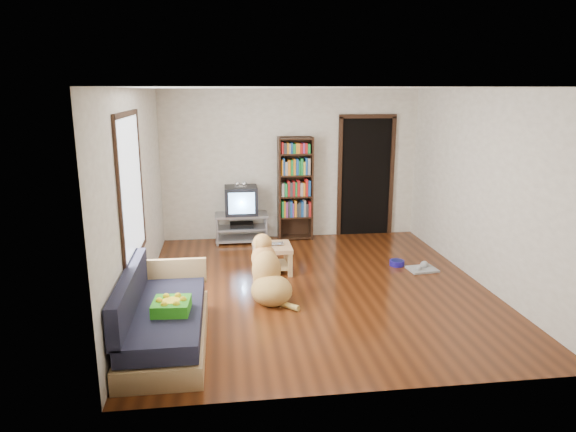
{
  "coord_description": "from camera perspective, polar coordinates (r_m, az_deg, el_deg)",
  "views": [
    {
      "loc": [
        -1.21,
        -6.37,
        2.58
      ],
      "look_at": [
        -0.33,
        0.38,
        0.9
      ],
      "focal_mm": 32.0,
      "sensor_mm": 36.0,
      "label": 1
    }
  ],
  "objects": [
    {
      "name": "grey_rag",
      "position": [
        7.83,
        14.68,
        -5.74
      ],
      "size": [
        0.43,
        0.36,
        0.03
      ],
      "primitive_type": "cube",
      "rotation": [
        0.0,
        0.0,
        0.11
      ],
      "color": "#969696",
      "rests_on": "ground"
    },
    {
      "name": "wall_back",
      "position": [
        9.05,
        0.35,
        5.72
      ],
      "size": [
        4.5,
        0.0,
        4.5
      ],
      "primitive_type": "plane",
      "rotation": [
        1.57,
        0.0,
        0.0
      ],
      "color": "silver",
      "rests_on": "ground"
    },
    {
      "name": "dog_bowl",
      "position": [
        7.94,
        12.01,
        -5.12
      ],
      "size": [
        0.22,
        0.22,
        0.08
      ],
      "primitive_type": "cylinder",
      "color": "navy",
      "rests_on": "ground"
    },
    {
      "name": "doorway",
      "position": [
        9.33,
        8.64,
        4.69
      ],
      "size": [
        1.03,
        0.05,
        2.19
      ],
      "color": "black",
      "rests_on": "wall_back"
    },
    {
      "name": "green_cushion",
      "position": [
        5.32,
        -12.82,
        -9.74
      ],
      "size": [
        0.38,
        0.38,
        0.12
      ],
      "primitive_type": "cube",
      "rotation": [
        0.0,
        0.0,
        -0.07
      ],
      "color": "#2D9A1C",
      "rests_on": "sofa"
    },
    {
      "name": "laptop",
      "position": [
        7.36,
        -1.78,
        -3.25
      ],
      "size": [
        0.34,
        0.22,
        0.03
      ],
      "primitive_type": "imported",
      "rotation": [
        0.0,
        0.0,
        0.01
      ],
      "color": "silver",
      "rests_on": "coffee_table"
    },
    {
      "name": "bookshelf",
      "position": [
        8.95,
        0.8,
        3.69
      ],
      "size": [
        0.6,
        0.3,
        1.8
      ],
      "color": "black",
      "rests_on": "ground"
    },
    {
      "name": "ceiling",
      "position": [
        6.49,
        3.44,
        14.02
      ],
      "size": [
        5.0,
        5.0,
        0.0
      ],
      "primitive_type": "plane",
      "rotation": [
        3.14,
        0.0,
        0.0
      ],
      "color": "white",
      "rests_on": "ground"
    },
    {
      "name": "dog",
      "position": [
        6.51,
        -2.23,
        -6.64
      ],
      "size": [
        0.63,
        0.93,
        0.82
      ],
      "color": "#C0864A",
      "rests_on": "ground"
    },
    {
      "name": "ground",
      "position": [
        6.98,
        3.13,
        -7.85
      ],
      "size": [
        5.0,
        5.0,
        0.0
      ],
      "primitive_type": "plane",
      "color": "#53240E",
      "rests_on": "ground"
    },
    {
      "name": "wall_left",
      "position": [
        6.58,
        -16.37,
        2.09
      ],
      "size": [
        0.0,
        5.0,
        5.0
      ],
      "primitive_type": "plane",
      "rotation": [
        1.57,
        0.0,
        1.57
      ],
      "color": "silver",
      "rests_on": "ground"
    },
    {
      "name": "window",
      "position": [
        6.06,
        -17.04,
        2.99
      ],
      "size": [
        0.03,
        1.46,
        1.7
      ],
      "color": "white",
      "rests_on": "wall_left"
    },
    {
      "name": "wall_right",
      "position": [
        7.36,
        20.78,
        2.95
      ],
      "size": [
        0.0,
        5.0,
        5.0
      ],
      "primitive_type": "plane",
      "rotation": [
        1.57,
        0.0,
        -1.57
      ],
      "color": "silver",
      "rests_on": "ground"
    },
    {
      "name": "crt_tv",
      "position": [
        8.84,
        -5.24,
        1.81
      ],
      "size": [
        0.55,
        0.52,
        0.58
      ],
      "color": "black",
      "rests_on": "tv_stand"
    },
    {
      "name": "sofa",
      "position": [
        5.54,
        -13.87,
        -11.28
      ],
      "size": [
        0.8,
        1.8,
        0.8
      ],
      "color": "tan",
      "rests_on": "ground"
    },
    {
      "name": "tv_stand",
      "position": [
        8.93,
        -5.17,
        -1.19
      ],
      "size": [
        0.9,
        0.45,
        0.5
      ],
      "color": "#99999E",
      "rests_on": "ground"
    },
    {
      "name": "coffee_table",
      "position": [
        7.43,
        -1.79,
        -4.17
      ],
      "size": [
        0.55,
        0.55,
        0.4
      ],
      "color": "tan",
      "rests_on": "ground"
    },
    {
      "name": "wall_front",
      "position": [
        4.25,
        9.49,
        -3.82
      ],
      "size": [
        4.5,
        0.0,
        4.5
      ],
      "primitive_type": "plane",
      "rotation": [
        -1.57,
        0.0,
        0.0
      ],
      "color": "silver",
      "rests_on": "ground"
    }
  ]
}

